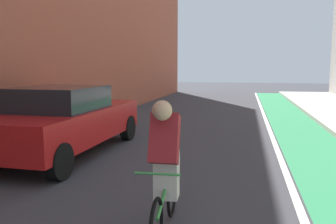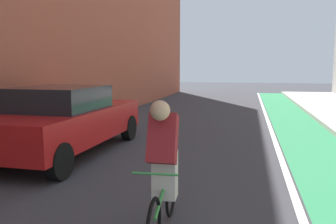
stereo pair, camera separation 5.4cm
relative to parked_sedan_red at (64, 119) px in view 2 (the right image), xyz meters
The scene contains 5 objects.
ground_plane 3.19m from the parked_sedan_red, 29.35° to the left, with size 73.60×73.60×0.00m, color #38383D.
bike_lane_paint 6.69m from the parked_sedan_red, 31.93° to the left, with size 1.60×33.46×0.00m, color #2D8451.
lane_divider_stripe 5.95m from the parked_sedan_red, 36.56° to the left, with size 0.12×33.46×0.00m, color white.
parked_sedan_red is the anchor object (origin of this frame).
cyclist_mid 4.44m from the parked_sedan_red, 45.98° to the right, with size 0.48×1.69×1.60m.
Camera 2 is at (1.31, 4.27, 1.95)m, focal length 36.94 mm.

